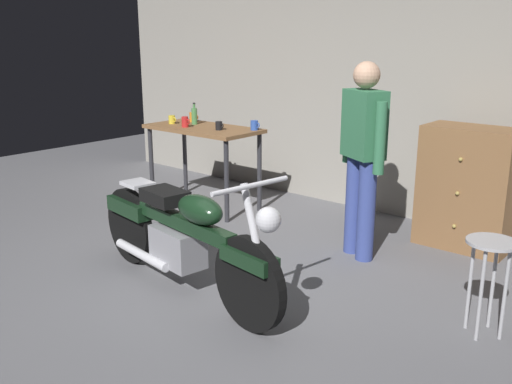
# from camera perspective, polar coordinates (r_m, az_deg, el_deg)

# --- Properties ---
(ground_plane) EXTENTS (12.00, 12.00, 0.00)m
(ground_plane) POSITION_cam_1_polar(r_m,az_deg,el_deg) (4.32, -5.54, -10.39)
(ground_plane) COLOR slate
(back_wall) EXTENTS (8.00, 0.12, 3.10)m
(back_wall) POSITION_cam_1_polar(r_m,az_deg,el_deg) (6.17, 13.45, 12.03)
(back_wall) COLOR gray
(back_wall) RESTS_ON ground_plane
(workbench) EXTENTS (1.30, 0.64, 0.90)m
(workbench) POSITION_cam_1_polar(r_m,az_deg,el_deg) (6.32, -5.30, 5.49)
(workbench) COLOR brown
(workbench) RESTS_ON ground_plane
(motorcycle) EXTENTS (2.18, 0.65, 1.00)m
(motorcycle) POSITION_cam_1_polar(r_m,az_deg,el_deg) (4.25, -7.40, -4.28)
(motorcycle) COLOR black
(motorcycle) RESTS_ON ground_plane
(person_standing) EXTENTS (0.51, 0.37, 1.67)m
(person_standing) POSITION_cam_1_polar(r_m,az_deg,el_deg) (4.88, 10.61, 3.94)
(person_standing) COLOR #374792
(person_standing) RESTS_ON ground_plane
(shop_stool) EXTENTS (0.32, 0.32, 0.64)m
(shop_stool) POSITION_cam_1_polar(r_m,az_deg,el_deg) (3.90, 22.33, -6.46)
(shop_stool) COLOR #B2B2B7
(shop_stool) RESTS_ON ground_plane
(wooden_dresser) EXTENTS (0.80, 0.47, 1.10)m
(wooden_dresser) POSITION_cam_1_polar(r_m,az_deg,el_deg) (5.44, 20.34, 0.37)
(wooden_dresser) COLOR brown
(wooden_dresser) RESTS_ON ground_plane
(mug_black_matte) EXTENTS (0.11, 0.07, 0.09)m
(mug_black_matte) POSITION_cam_1_polar(r_m,az_deg,el_deg) (6.07, -3.71, 6.62)
(mug_black_matte) COLOR black
(mug_black_matte) RESTS_ON workbench
(mug_orange_travel) EXTENTS (0.13, 0.09, 0.11)m
(mug_orange_travel) POSITION_cam_1_polar(r_m,az_deg,el_deg) (6.66, -6.26, 7.43)
(mug_orange_travel) COLOR orange
(mug_orange_travel) RESTS_ON workbench
(mug_red_diner) EXTENTS (0.11, 0.07, 0.11)m
(mug_red_diner) POSITION_cam_1_polar(r_m,az_deg,el_deg) (6.29, -7.08, 6.95)
(mug_red_diner) COLOR red
(mug_red_diner) RESTS_ON workbench
(mug_blue_enamel) EXTENTS (0.11, 0.08, 0.10)m
(mug_blue_enamel) POSITION_cam_1_polar(r_m,az_deg,el_deg) (6.05, -0.15, 6.67)
(mug_blue_enamel) COLOR #2D51AD
(mug_blue_enamel) RESTS_ON workbench
(mug_yellow_tall) EXTENTS (0.11, 0.07, 0.09)m
(mug_yellow_tall) POSITION_cam_1_polar(r_m,az_deg,el_deg) (6.56, -8.38, 7.16)
(mug_yellow_tall) COLOR yellow
(mug_yellow_tall) RESTS_ON workbench
(bottle) EXTENTS (0.06, 0.06, 0.24)m
(bottle) POSITION_cam_1_polar(r_m,az_deg,el_deg) (6.48, -6.17, 7.58)
(bottle) COLOR #4C8C4C
(bottle) RESTS_ON workbench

